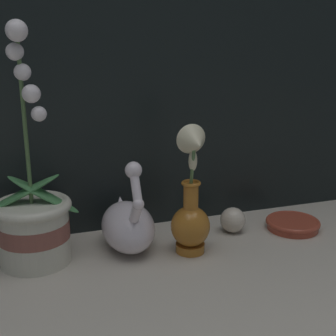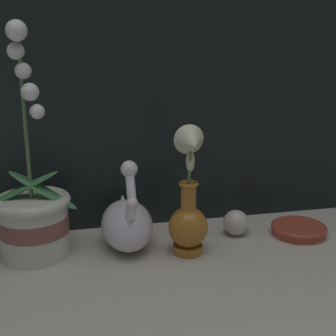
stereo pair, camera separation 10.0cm
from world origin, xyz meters
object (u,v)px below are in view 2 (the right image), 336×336
Objects in this scene: glass_sphere at (236,223)px; amber_dish at (299,229)px; orchid_potted_plant at (33,214)px; blue_vase at (189,209)px; swan_figurine at (127,222)px.

amber_dish is (0.14, -0.03, -0.02)m from glass_sphere.
orchid_potted_plant reaches higher than glass_sphere.
orchid_potted_plant is 0.32m from blue_vase.
amber_dish is at bearing -2.15° from orchid_potted_plant.
swan_figurine is 0.14m from blue_vase.
amber_dish is at bearing 8.14° from blue_vase.
swan_figurine is (0.19, -0.00, -0.03)m from orchid_potted_plant.
blue_vase is at bearing -171.86° from amber_dish.
swan_figurine is 3.56× the size of glass_sphere.
blue_vase is 0.16m from glass_sphere.
orchid_potted_plant is at bearing -179.08° from glass_sphere.
orchid_potted_plant is 0.20m from swan_figurine.
blue_vase is 2.17× the size of amber_dish.
blue_vase is at bearing -152.32° from glass_sphere.
swan_figurine is 0.26m from glass_sphere.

